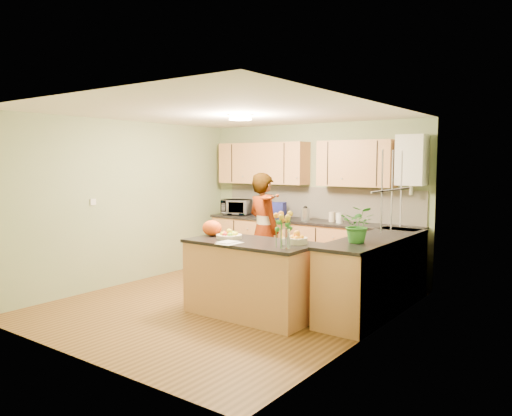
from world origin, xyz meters
The scene contains 28 objects.
floor centered at (0.00, 0.00, 0.00)m, with size 4.50×4.50×0.00m, color #573919.
ceiling centered at (0.00, 0.00, 2.50)m, with size 4.00×4.50×0.02m, color white.
wall_back centered at (0.00, 2.25, 1.25)m, with size 4.00×0.02×2.50m, color gray.
wall_front centered at (0.00, -2.25, 1.25)m, with size 4.00×0.02×2.50m, color gray.
wall_left centered at (-2.00, 0.00, 1.25)m, with size 0.02×4.50×2.50m, color gray.
wall_right centered at (2.00, 0.00, 1.25)m, with size 0.02×4.50×2.50m, color gray.
back_counter centered at (0.10, 1.95, 0.47)m, with size 3.64×0.62×0.94m.
right_counter centered at (1.70, 0.85, 0.47)m, with size 0.62×2.24×0.94m.
splashback centered at (0.10, 2.23, 1.20)m, with size 3.60×0.02×0.52m, color beige.
upper_cabinets centered at (-0.18, 2.08, 1.85)m, with size 3.20×0.34×0.70m.
boiler centered at (1.70, 2.09, 1.90)m, with size 0.40×0.30×0.86m.
window_right centered at (1.99, 0.60, 1.55)m, with size 0.01×1.30×1.05m.
light_switch centered at (-1.99, -0.60, 1.30)m, with size 0.02×0.09×0.09m, color white.
ceiling_lamp centered at (0.00, 0.30, 2.46)m, with size 0.30×0.30×0.07m.
peninsula_island centered at (0.54, -0.17, 0.46)m, with size 1.60×0.82×0.92m.
fruit_dish centered at (0.19, -0.17, 0.96)m, with size 0.32×0.32×0.11m.
orange_bowl centered at (1.09, -0.02, 0.98)m, with size 0.25×0.25×0.15m.
flower_vase centered at (1.14, -0.35, 1.23)m, with size 0.26×0.26×0.48m.
orange_bag centered at (-0.14, -0.12, 1.02)m, with size 0.27×0.23×0.20m, color #F05213.
papers centered at (0.44, -0.47, 0.92)m, with size 0.22×0.29×0.01m, color silver.
violinist centered at (-0.15, 1.05, 0.86)m, with size 0.63×0.41×1.71m, color #EAA88F.
violin centered at (0.05, 0.83, 1.37)m, with size 0.59×0.24×0.12m, color #581305, non-canonical shape.
microwave centered at (-1.37, 1.93, 1.07)m, with size 0.49×0.33×0.27m, color white.
blue_box centered at (-0.54, 1.95, 1.07)m, with size 0.32×0.24×0.26m, color navy.
kettle centered at (0.06, 1.91, 1.05)m, with size 0.14×0.14×0.27m.
jar_cream centered at (0.50, 1.99, 1.02)m, with size 0.10×0.10×0.15m, color beige.
jar_white centered at (0.67, 1.90, 1.02)m, with size 0.10×0.10×0.16m, color white.
potted_plant centered at (1.70, 0.33, 1.15)m, with size 0.39×0.33×0.43m, color #2D7326.
Camera 1 is at (4.11, -4.97, 1.87)m, focal length 35.00 mm.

